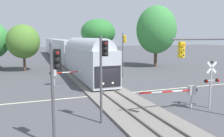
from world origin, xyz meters
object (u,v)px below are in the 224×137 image
(commuter_train, at_px, (64,50))
(crossing_gate_near, at_px, (186,91))
(traffic_signal_near_right, at_px, (217,56))
(crossing_gate_far, at_px, (59,73))
(traffic_signal_median, at_px, (103,66))
(crossing_signal_mast, at_px, (211,79))
(traffic_signal_far_side, at_px, (124,48))
(traffic_signal_near_left, at_px, (55,78))
(elm_centre_background, at_px, (98,33))
(maple_right_background, at_px, (156,30))
(oak_behind_train, at_px, (23,42))

(commuter_train, distance_m, crossing_gate_near, 36.30)
(traffic_signal_near_right, bearing_deg, crossing_gate_far, 120.18)
(traffic_signal_near_right, bearing_deg, traffic_signal_median, 165.67)
(traffic_signal_median, distance_m, traffic_signal_near_right, 7.66)
(crossing_signal_mast, bearing_deg, traffic_signal_far_side, 93.71)
(traffic_signal_near_left, bearing_deg, crossing_gate_near, 15.57)
(elm_centre_background, bearing_deg, maple_right_background, -35.01)
(crossing_gate_near, xyz_separation_m, elm_centre_background, (1.62, 29.39, 5.03))
(traffic_signal_median, xyz_separation_m, elm_centre_background, (8.67, 29.99, 2.61))
(traffic_signal_near_right, height_order, elm_centre_background, elm_centre_background)
(elm_centre_background, bearing_deg, commuter_train, 131.08)
(traffic_signal_near_right, distance_m, elm_centre_background, 31.98)
(traffic_signal_median, xyz_separation_m, maple_right_background, (17.96, 23.49, 3.07))
(crossing_gate_far, bearing_deg, traffic_signal_near_left, -97.31)
(commuter_train, bearing_deg, elm_centre_background, -48.92)
(crossing_signal_mast, xyz_separation_m, traffic_signal_far_side, (-0.99, 15.25, 1.73))
(crossing_gate_near, distance_m, traffic_signal_near_left, 10.91)
(traffic_signal_far_side, bearing_deg, traffic_signal_near_left, -122.44)
(traffic_signal_near_right, distance_m, maple_right_background, 27.60)
(commuter_train, bearing_deg, crossing_signal_mast, -80.63)
(crossing_gate_far, height_order, elm_centre_background, elm_centre_background)
(traffic_signal_median, distance_m, elm_centre_background, 31.33)
(traffic_signal_median, height_order, traffic_signal_far_side, traffic_signal_far_side)
(traffic_signal_far_side, bearing_deg, oak_behind_train, 140.50)
(commuter_train, bearing_deg, traffic_signal_near_left, -98.93)
(traffic_signal_near_left, xyz_separation_m, maple_right_background, (21.19, 25.75, 3.30))
(traffic_signal_median, height_order, traffic_signal_near_right, traffic_signal_near_right)
(traffic_signal_near_right, bearing_deg, traffic_signal_near_left, -178.02)
(crossing_gate_near, distance_m, traffic_signal_median, 7.48)
(elm_centre_background, bearing_deg, crossing_signal_mast, -89.54)
(commuter_train, relative_size, crossing_signal_mast, 16.28)
(crossing_gate_far, bearing_deg, traffic_signal_near_right, -59.82)
(crossing_gate_near, relative_size, crossing_signal_mast, 1.34)
(traffic_signal_near_right, distance_m, oak_behind_train, 30.72)
(crossing_gate_far, xyz_separation_m, traffic_signal_median, (1.28, -13.04, 2.44))
(oak_behind_train, bearing_deg, traffic_signal_far_side, -39.50)
(traffic_signal_median, relative_size, traffic_signal_near_right, 1.00)
(crossing_gate_far, bearing_deg, oak_behind_train, 106.66)
(commuter_train, distance_m, traffic_signal_near_right, 38.84)
(crossing_signal_mast, height_order, oak_behind_train, oak_behind_train)
(elm_centre_background, xyz_separation_m, oak_behind_train, (-13.86, -3.87, -1.59))
(traffic_signal_median, relative_size, traffic_signal_far_side, 0.93)
(commuter_train, relative_size, elm_centre_background, 6.87)
(traffic_signal_near_left, bearing_deg, commuter_train, 81.07)
(crossing_signal_mast, xyz_separation_m, elm_centre_background, (-0.24, 29.94, 4.08))
(traffic_signal_near_left, relative_size, oak_behind_train, 0.70)
(traffic_signal_median, height_order, oak_behind_train, oak_behind_train)
(traffic_signal_median, bearing_deg, traffic_signal_near_right, -14.33)
(traffic_signal_far_side, relative_size, oak_behind_train, 0.80)
(crossing_gate_far, relative_size, maple_right_background, 0.47)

